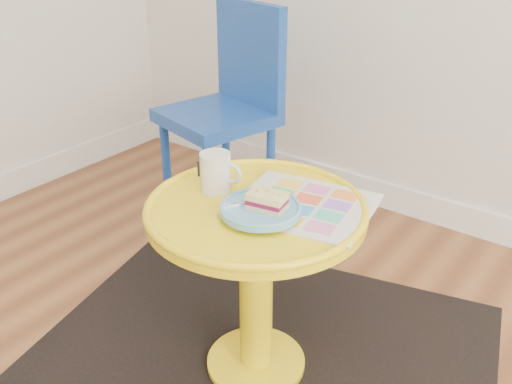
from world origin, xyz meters
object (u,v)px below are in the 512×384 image
Objects in this scene: side_table at (256,256)px; mug at (216,171)px; newspaper at (304,205)px; plate at (261,210)px; chair at (230,100)px.

mug is (-0.13, 0.01, 0.20)m from side_table.
newspaper is 0.12m from plate.
newspaper is at bearing 63.61° from plate.
plate is at bearing -32.57° from chair.
side_table is at bearing -16.77° from mug.
side_table is 0.24m from mug.
newspaper is at bearing 2.20° from mug.
side_table is 0.95m from chair.
side_table is 0.64× the size of chair.
plate reaches higher than side_table.
side_table is at bearing 138.57° from plate.
side_table is at bearing -153.08° from newspaper.
chair is at bearing 133.10° from side_table.
mug is (0.51, -0.68, 0.08)m from chair.
mug reaches higher than plate.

